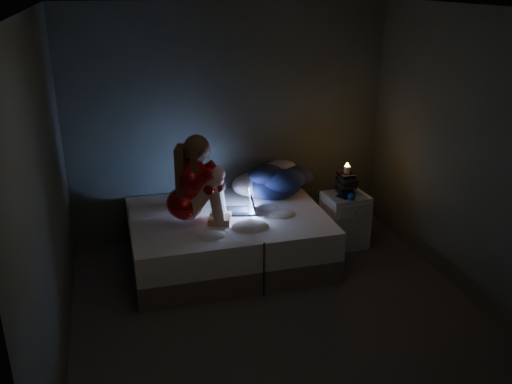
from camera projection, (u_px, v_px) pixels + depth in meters
name	position (u px, v px, depth m)	size (l,w,h in m)	color
floor	(280.00, 316.00, 4.89)	(3.60, 3.80, 0.02)	#3A3430
ceiling	(286.00, 7.00, 3.93)	(3.60, 3.80, 0.02)	silver
wall_back	(230.00, 122.00, 6.13)	(3.60, 0.02, 2.60)	#454942
wall_front	(403.00, 307.00, 2.70)	(3.60, 0.02, 2.60)	#454942
wall_left	(45.00, 202.00, 3.96)	(0.02, 3.80, 2.60)	#454942
wall_right	(477.00, 160.00, 4.86)	(0.02, 3.80, 2.60)	#454942
bed	(228.00, 238.00, 5.72)	(1.98, 1.48, 0.54)	beige
pillow	(149.00, 207.00, 5.65)	(0.41, 0.29, 0.12)	white
woman	(184.00, 179.00, 5.31)	(0.55, 0.36, 0.89)	maroon
laptop	(238.00, 201.00, 5.63)	(0.35, 0.25, 0.25)	black
clothes_pile	(273.00, 179.00, 6.03)	(0.66, 0.53, 0.40)	#1B2649
nightstand	(345.00, 220.00, 6.08)	(0.45, 0.40, 0.60)	silver
book_stack	(346.00, 184.00, 5.97)	(0.19, 0.25, 0.22)	black
candle	(347.00, 171.00, 5.91)	(0.07, 0.07, 0.08)	beige
phone	(342.00, 197.00, 5.90)	(0.07, 0.14, 0.01)	black
blue_orb	(350.00, 197.00, 5.81)	(0.08, 0.08, 0.08)	navy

